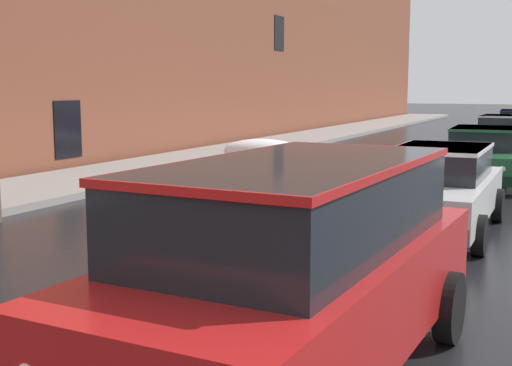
% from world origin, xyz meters
% --- Properties ---
extents(left_sidewalk_slab, '(3.18, 80.00, 0.16)m').
position_xyz_m(left_sidewalk_slab, '(-6.91, 18.00, 0.08)').
color(left_sidewalk_slab, gray).
rests_on(left_sidewalk_slab, ground).
extents(snow_bank_near_corner_left, '(2.72, 1.28, 0.79)m').
position_xyz_m(snow_bank_near_corner_left, '(-4.64, 20.30, 0.39)').
color(snow_bank_near_corner_left, white).
rests_on(snow_bank_near_corner_left, ground).
extents(suv_red_approaching_near_lane, '(2.20, 4.73, 1.82)m').
position_xyz_m(suv_red_approaching_near_lane, '(2.22, 6.21, 0.99)').
color(suv_red_approaching_near_lane, red).
rests_on(suv_red_approaching_near_lane, ground).
extents(sedan_white_parked_kerbside_close, '(1.87, 4.45, 1.42)m').
position_xyz_m(sedan_white_parked_kerbside_close, '(2.19, 12.54, 0.75)').
color(sedan_white_parked_kerbside_close, silver).
rests_on(sedan_white_parked_kerbside_close, ground).
extents(sedan_green_parked_kerbside_mid, '(2.07, 4.50, 1.42)m').
position_xyz_m(sedan_green_parked_kerbside_mid, '(2.18, 18.40, 0.75)').
color(sedan_green_parked_kerbside_mid, '#1E5633').
rests_on(sedan_green_parked_kerbside_mid, ground).
extents(sedan_silver_parked_far_down_block, '(2.05, 3.99, 1.42)m').
position_xyz_m(sedan_silver_parked_far_down_block, '(1.95, 26.10, 0.75)').
color(sedan_silver_parked_far_down_block, '#B7B7BC').
rests_on(sedan_silver_parked_far_down_block, ground).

